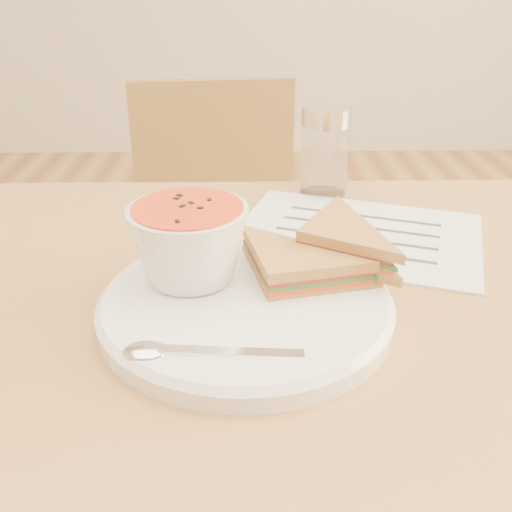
{
  "coord_description": "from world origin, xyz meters",
  "views": [
    {
      "loc": [
        -0.08,
        -0.46,
        1.04
      ],
      "look_at": [
        -0.07,
        0.01,
        0.8
      ],
      "focal_mm": 40.0,
      "sensor_mm": 36.0,
      "label": 1
    }
  ],
  "objects_px": {
    "chair_far": "(222,282)",
    "condiment_shaker": "(325,151)",
    "soup_bowl": "(190,247)",
    "plate": "(246,306)"
  },
  "relations": [
    {
      "from": "chair_far",
      "to": "condiment_shaker",
      "type": "distance_m",
      "value": 0.55
    },
    {
      "from": "plate",
      "to": "soup_bowl",
      "type": "distance_m",
      "value": 0.08
    },
    {
      "from": "chair_far",
      "to": "condiment_shaker",
      "type": "bearing_deg",
      "value": 109.25
    },
    {
      "from": "soup_bowl",
      "to": "condiment_shaker",
      "type": "xyz_separation_m",
      "value": [
        0.16,
        0.28,
        0.01
      ]
    },
    {
      "from": "soup_bowl",
      "to": "chair_far",
      "type": "bearing_deg",
      "value": 90.17
    },
    {
      "from": "chair_far",
      "to": "condiment_shaker",
      "type": "height_order",
      "value": "condiment_shaker"
    },
    {
      "from": "soup_bowl",
      "to": "plate",
      "type": "bearing_deg",
      "value": -31.01
    },
    {
      "from": "chair_far",
      "to": "soup_bowl",
      "type": "height_order",
      "value": "soup_bowl"
    },
    {
      "from": "chair_far",
      "to": "plate",
      "type": "xyz_separation_m",
      "value": [
        0.05,
        -0.66,
        0.35
      ]
    },
    {
      "from": "soup_bowl",
      "to": "condiment_shaker",
      "type": "relative_size",
      "value": 0.92
    }
  ]
}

